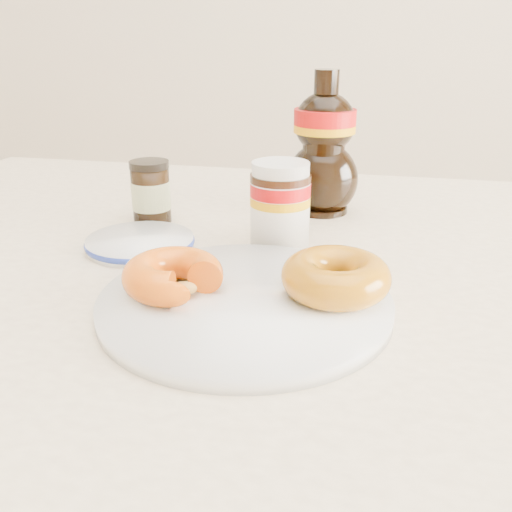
% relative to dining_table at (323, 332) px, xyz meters
% --- Properties ---
extents(dining_table, '(1.40, 0.90, 0.75)m').
position_rel_dining_table_xyz_m(dining_table, '(0.00, 0.00, 0.00)').
color(dining_table, '#FFE8C2').
rests_on(dining_table, ground).
extents(plate, '(0.28, 0.28, 0.01)m').
position_rel_dining_table_xyz_m(plate, '(-0.07, -0.12, 0.09)').
color(plate, white).
rests_on(plate, dining_table).
extents(donut_bitten, '(0.11, 0.11, 0.03)m').
position_rel_dining_table_xyz_m(donut_bitten, '(-0.13, -0.12, 0.11)').
color(donut_bitten, '#C8650B').
rests_on(donut_bitten, plate).
extents(donut_whole, '(0.14, 0.14, 0.04)m').
position_rel_dining_table_xyz_m(donut_whole, '(0.02, -0.10, 0.12)').
color(donut_whole, '#A4650A').
rests_on(donut_whole, plate).
extents(nutella_jar, '(0.07, 0.07, 0.10)m').
position_rel_dining_table_xyz_m(nutella_jar, '(-0.06, 0.06, 0.14)').
color(nutella_jar, white).
rests_on(nutella_jar, dining_table).
extents(syrup_bottle, '(0.12, 0.11, 0.20)m').
position_rel_dining_table_xyz_m(syrup_bottle, '(-0.03, 0.21, 0.18)').
color(syrup_bottle, black).
rests_on(syrup_bottle, dining_table).
extents(dark_jar, '(0.05, 0.05, 0.08)m').
position_rel_dining_table_xyz_m(dark_jar, '(-0.25, 0.11, 0.12)').
color(dark_jar, black).
rests_on(dark_jar, dining_table).
extents(blue_rim_saucer, '(0.13, 0.13, 0.01)m').
position_rel_dining_table_xyz_m(blue_rim_saucer, '(-0.23, 0.01, 0.09)').
color(blue_rim_saucer, white).
rests_on(blue_rim_saucer, dining_table).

